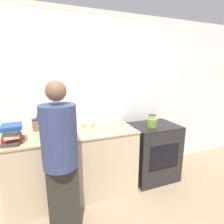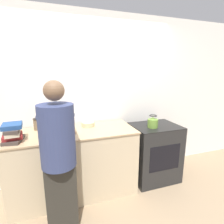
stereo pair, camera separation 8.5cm
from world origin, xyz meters
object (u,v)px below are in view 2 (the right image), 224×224
Objects in this scene: oven at (154,152)px; bowl_prep at (88,124)px; person at (59,154)px; knife at (56,131)px; cutting_board at (60,132)px; kettle at (153,122)px; canister_jar at (38,124)px.

oven is 4.70× the size of bowl_prep.
person reaches higher than knife.
cutting_board is at bearing 86.04° from person.
cutting_board is at bearing 175.79° from kettle.
kettle is 0.97× the size of bowl_prep.
oven is at bearing -10.98° from bowl_prep.
canister_jar is at bearing 167.82° from kettle.
kettle is at bearing -4.21° from cutting_board.
person is 0.55m from knife.
knife is 1.34× the size of bowl_prep.
knife is at bearing -161.64° from bowl_prep.
kettle is (1.37, 0.43, 0.10)m from person.
cutting_board is 2.13× the size of kettle.
oven is 4.84× the size of kettle.
kettle reaches higher than oven.
person is at bearing -93.96° from cutting_board.
person is 8.80× the size of kettle.
oven is 1.56m from knife.
oven is at bearing -1.16° from cutting_board.
person is 4.13× the size of cutting_board.
person reaches higher than canister_jar.
kettle is 1.65m from canister_jar.
bowl_prep is 1.20× the size of canister_jar.
canister_jar is (-0.68, 0.08, 0.05)m from bowl_prep.
cutting_board is at bearing -34.80° from knife.
canister_jar is (-1.61, 0.35, 0.03)m from kettle.
oven is 2.27× the size of cutting_board.
kettle is at bearing -12.18° from canister_jar.
bowl_prep is (-0.93, 0.27, -0.02)m from kettle.
canister_jar is at bearing 127.52° from knife.
cutting_board is 0.05m from knife.
person is 1.44m from kettle.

